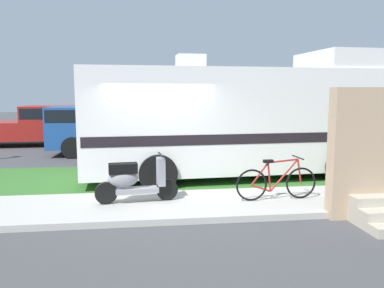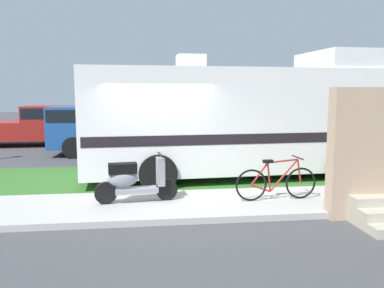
{
  "view_description": "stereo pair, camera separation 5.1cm",
  "coord_description": "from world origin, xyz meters",
  "px_view_note": "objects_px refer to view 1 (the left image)",
  "views": [
    {
      "loc": [
        -0.41,
        -8.79,
        2.31
      ],
      "look_at": [
        0.77,
        0.3,
        1.1
      ],
      "focal_mm": 36.76,
      "sensor_mm": 36.0,
      "label": 1
    },
    {
      "loc": [
        -0.36,
        -8.8,
        2.31
      ],
      "look_at": [
        0.77,
        0.3,
        1.1
      ],
      "focal_mm": 36.76,
      "sensor_mm": 36.0,
      "label": 2
    }
  ],
  "objects_px": {
    "motorhome_rv": "(239,119)",
    "scooter": "(134,180)",
    "bicycle": "(277,182)",
    "pickup_truck_far": "(31,124)",
    "pickup_truck_near": "(105,129)"
  },
  "relations": [
    {
      "from": "scooter",
      "to": "pickup_truck_far",
      "type": "bearing_deg",
      "value": 114.45
    },
    {
      "from": "pickup_truck_near",
      "to": "pickup_truck_far",
      "type": "distance_m",
      "value": 4.5
    },
    {
      "from": "pickup_truck_near",
      "to": "motorhome_rv",
      "type": "bearing_deg",
      "value": -50.01
    },
    {
      "from": "bicycle",
      "to": "pickup_truck_far",
      "type": "distance_m",
      "value": 12.74
    },
    {
      "from": "motorhome_rv",
      "to": "pickup_truck_far",
      "type": "distance_m",
      "value": 10.62
    },
    {
      "from": "motorhome_rv",
      "to": "pickup_truck_near",
      "type": "xyz_separation_m",
      "value": [
        -3.94,
        4.7,
        -0.66
      ]
    },
    {
      "from": "scooter",
      "to": "bicycle",
      "type": "height_order",
      "value": "scooter"
    },
    {
      "from": "pickup_truck_far",
      "to": "scooter",
      "type": "bearing_deg",
      "value": -65.55
    },
    {
      "from": "motorhome_rv",
      "to": "pickup_truck_near",
      "type": "relative_size",
      "value": 1.57
    },
    {
      "from": "scooter",
      "to": "pickup_truck_far",
      "type": "relative_size",
      "value": 0.3
    },
    {
      "from": "motorhome_rv",
      "to": "bicycle",
      "type": "distance_m",
      "value": 2.89
    },
    {
      "from": "bicycle",
      "to": "pickup_truck_near",
      "type": "bearing_deg",
      "value": 119.01
    },
    {
      "from": "motorhome_rv",
      "to": "scooter",
      "type": "bearing_deg",
      "value": -138.09
    },
    {
      "from": "motorhome_rv",
      "to": "scooter",
      "type": "xyz_separation_m",
      "value": [
        -2.76,
        -2.47,
        -1.04
      ]
    },
    {
      "from": "bicycle",
      "to": "pickup_truck_far",
      "type": "xyz_separation_m",
      "value": [
        -7.49,
        10.3,
        0.44
      ]
    }
  ]
}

